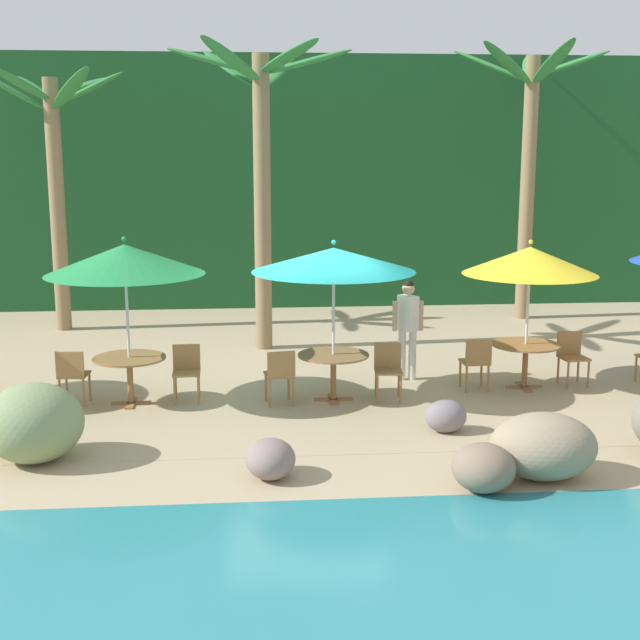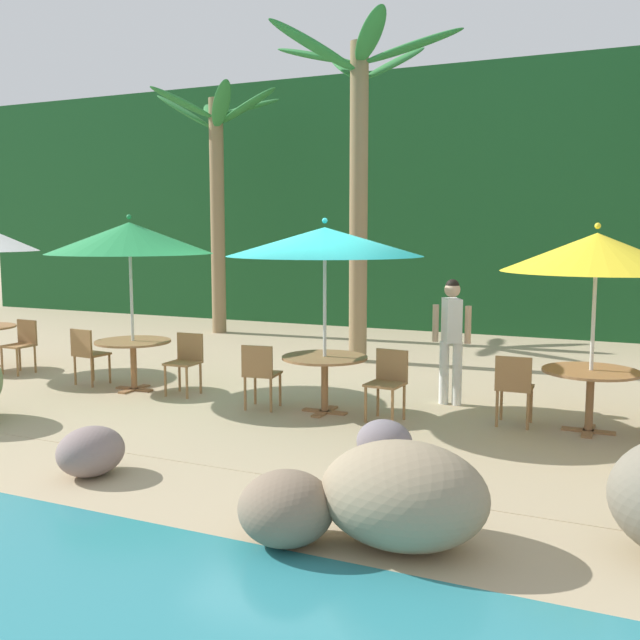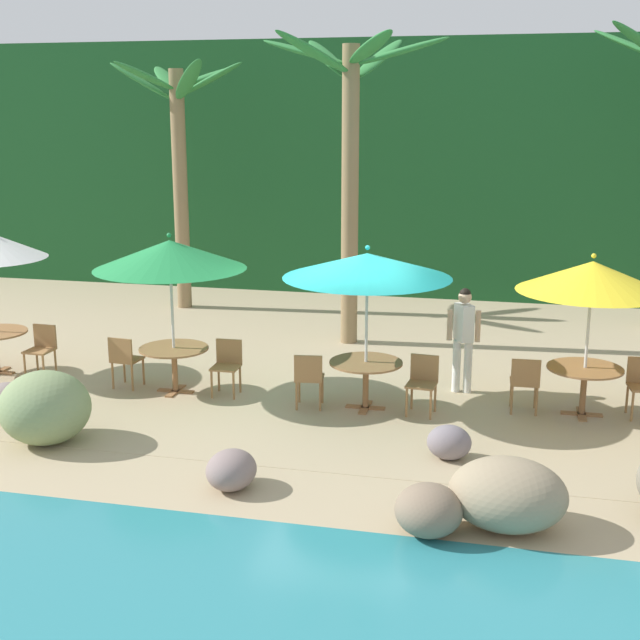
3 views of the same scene
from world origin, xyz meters
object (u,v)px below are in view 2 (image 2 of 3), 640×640
(umbrella_teal, at_px, (325,242))
(dining_table_yellow, at_px, (591,381))
(umbrella_yellow, at_px, (597,252))
(palm_tree_nearest, at_px, (217,171))
(chair_green_seaward, at_px, (186,359))
(chair_teal_inland, at_px, (260,371))
(chair_teal_seaward, at_px, (388,379))
(dining_table_green, at_px, (133,349))
(dining_table_teal, at_px, (325,366))
(palm_tree_second, at_px, (358,137))
(chair_green_inland, at_px, (87,352))
(chair_yellow_inland, at_px, (514,385))
(chair_white_seaward, at_px, (22,342))
(waiter_in_white, at_px, (451,332))
(umbrella_green, at_px, (130,238))

(umbrella_teal, xyz_separation_m, dining_table_yellow, (3.18, 0.44, -1.58))
(umbrella_yellow, height_order, palm_tree_nearest, palm_tree_nearest)
(chair_green_seaward, xyz_separation_m, palm_tree_nearest, (-2.97, 5.62, 3.15))
(chair_teal_inland, bearing_deg, chair_teal_seaward, 7.49)
(dining_table_green, distance_m, dining_table_teal, 3.10)
(umbrella_yellow, relative_size, palm_tree_second, 0.42)
(chair_green_seaward, height_order, chair_teal_seaward, same)
(chair_teal_seaward, bearing_deg, chair_green_seaward, 176.84)
(chair_green_seaward, xyz_separation_m, chair_teal_inland, (1.43, -0.39, 0.00))
(chair_green_seaward, bearing_deg, chair_green_inland, -175.65)
(umbrella_teal, relative_size, chair_teal_inland, 2.87)
(umbrella_teal, height_order, chair_teal_inland, umbrella_teal)
(chair_teal_inland, relative_size, chair_yellow_inland, 1.00)
(umbrella_teal, xyz_separation_m, chair_yellow_inland, (2.33, 0.31, -1.68))
(palm_tree_nearest, bearing_deg, chair_teal_inland, -53.78)
(chair_white_seaward, bearing_deg, dining_table_yellow, 0.37)
(dining_table_green, bearing_deg, chair_yellow_inland, 2.54)
(umbrella_teal, xyz_separation_m, umbrella_yellow, (3.18, 0.44, -0.11))
(dining_table_teal, height_order, umbrella_yellow, umbrella_yellow)
(dining_table_green, relative_size, chair_teal_seaward, 1.26)
(chair_green_seaward, distance_m, dining_table_yellow, 5.44)
(waiter_in_white, bearing_deg, dining_table_teal, -140.69)
(dining_table_teal, bearing_deg, chair_teal_seaward, 0.96)
(palm_tree_nearest, bearing_deg, waiter_in_white, -35.42)
(umbrella_green, relative_size, chair_green_inland, 2.95)
(palm_tree_nearest, bearing_deg, umbrella_teal, -47.96)
(umbrella_green, height_order, umbrella_yellow, umbrella_green)
(chair_white_seaward, distance_m, umbrella_teal, 5.88)
(dining_table_yellow, bearing_deg, dining_table_teal, -172.16)
(umbrella_yellow, bearing_deg, umbrella_teal, -172.16)
(chair_teal_seaward, bearing_deg, dining_table_green, 179.19)
(chair_white_seaward, relative_size, chair_green_inland, 1.00)
(chair_green_inland, relative_size, umbrella_yellow, 0.36)
(palm_tree_nearest, bearing_deg, dining_table_yellow, -32.54)
(umbrella_teal, relative_size, palm_tree_nearest, 0.46)
(dining_table_green, relative_size, waiter_in_white, 0.65)
(dining_table_green, distance_m, chair_teal_inland, 2.29)
(dining_table_teal, distance_m, chair_yellow_inland, 2.35)
(dining_table_teal, relative_size, umbrella_yellow, 0.45)
(chair_green_inland, bearing_deg, chair_white_seaward, 168.99)
(umbrella_yellow, xyz_separation_m, palm_tree_nearest, (-8.41, 5.36, 1.57))
(dining_table_yellow, relative_size, palm_tree_nearest, 0.20)
(dining_table_teal, height_order, palm_tree_nearest, palm_tree_nearest)
(umbrella_yellow, bearing_deg, chair_white_seaward, -179.63)
(umbrella_green, bearing_deg, chair_teal_seaward, -0.81)
(umbrella_teal, relative_size, dining_table_yellow, 2.27)
(chair_teal_inland, bearing_deg, dining_table_teal, 14.02)
(chair_green_inland, relative_size, dining_table_teal, 0.79)
(umbrella_green, distance_m, dining_table_green, 1.61)
(dining_table_yellow, bearing_deg, umbrella_yellow, -7.13)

